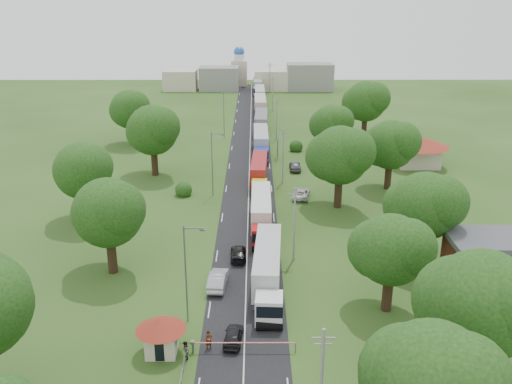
{
  "coord_description": "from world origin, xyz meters",
  "views": [
    {
      "loc": [
        0.93,
        -67.29,
        30.32
      ],
      "look_at": [
        1.12,
        8.19,
        3.0
      ],
      "focal_mm": 40.0,
      "sensor_mm": 36.0,
      "label": 1
    }
  ],
  "objects_px": {
    "car_lane_front": "(233,336)",
    "pedestrian_near": "(209,340)",
    "info_sign": "(278,143)",
    "guard_booth": "(161,331)",
    "car_lane_mid": "(218,280)",
    "boom_barrier": "(229,344)",
    "truck_0": "(268,269)"
  },
  "relations": [
    {
      "from": "guard_booth",
      "to": "car_lane_mid",
      "type": "bearing_deg",
      "value": 70.24
    },
    {
      "from": "car_lane_front",
      "to": "pedestrian_near",
      "type": "bearing_deg",
      "value": 30.9
    },
    {
      "from": "car_lane_mid",
      "to": "pedestrian_near",
      "type": "height_order",
      "value": "pedestrian_near"
    },
    {
      "from": "guard_booth",
      "to": "pedestrian_near",
      "type": "relative_size",
      "value": 2.47
    },
    {
      "from": "boom_barrier",
      "to": "info_sign",
      "type": "height_order",
      "value": "info_sign"
    },
    {
      "from": "guard_booth",
      "to": "car_lane_mid",
      "type": "distance_m",
      "value": 12.49
    },
    {
      "from": "info_sign",
      "to": "car_lane_front",
      "type": "height_order",
      "value": "info_sign"
    },
    {
      "from": "guard_booth",
      "to": "pedestrian_near",
      "type": "distance_m",
      "value": 4.3
    },
    {
      "from": "car_lane_front",
      "to": "pedestrian_near",
      "type": "relative_size",
      "value": 2.22
    },
    {
      "from": "boom_barrier",
      "to": "pedestrian_near",
      "type": "height_order",
      "value": "pedestrian_near"
    },
    {
      "from": "boom_barrier",
      "to": "car_lane_mid",
      "type": "height_order",
      "value": "car_lane_mid"
    },
    {
      "from": "boom_barrier",
      "to": "guard_booth",
      "type": "xyz_separation_m",
      "value": [
        -5.84,
        -0.0,
        1.27
      ]
    },
    {
      "from": "guard_booth",
      "to": "truck_0",
      "type": "relative_size",
      "value": 0.28
    },
    {
      "from": "info_sign",
      "to": "car_lane_front",
      "type": "relative_size",
      "value": 1.04
    },
    {
      "from": "guard_booth",
      "to": "car_lane_front",
      "type": "xyz_separation_m",
      "value": [
        6.2,
        1.5,
        -1.49
      ]
    },
    {
      "from": "truck_0",
      "to": "car_lane_mid",
      "type": "xyz_separation_m",
      "value": [
        -5.29,
        0.48,
        -1.47
      ]
    },
    {
      "from": "boom_barrier",
      "to": "car_lane_mid",
      "type": "bearing_deg",
      "value": 98.0
    },
    {
      "from": "boom_barrier",
      "to": "car_lane_mid",
      "type": "relative_size",
      "value": 1.82
    },
    {
      "from": "boom_barrier",
      "to": "truck_0",
      "type": "relative_size",
      "value": 0.59
    },
    {
      "from": "boom_barrier",
      "to": "pedestrian_near",
      "type": "bearing_deg",
      "value": 164.2
    },
    {
      "from": "info_sign",
      "to": "truck_0",
      "type": "relative_size",
      "value": 0.26
    },
    {
      "from": "guard_booth",
      "to": "truck_0",
      "type": "xyz_separation_m",
      "value": [
        9.49,
        11.22,
        0.14
      ]
    },
    {
      "from": "boom_barrier",
      "to": "truck_0",
      "type": "xyz_separation_m",
      "value": [
        3.64,
        11.21,
        1.41
      ]
    },
    {
      "from": "boom_barrier",
      "to": "car_lane_front",
      "type": "relative_size",
      "value": 2.34
    },
    {
      "from": "guard_booth",
      "to": "car_lane_mid",
      "type": "xyz_separation_m",
      "value": [
        4.2,
        11.69,
        -1.33
      ]
    },
    {
      "from": "info_sign",
      "to": "car_lane_mid",
      "type": "height_order",
      "value": "info_sign"
    },
    {
      "from": "guard_booth",
      "to": "car_lane_front",
      "type": "relative_size",
      "value": 1.12
    },
    {
      "from": "boom_barrier",
      "to": "car_lane_mid",
      "type": "distance_m",
      "value": 11.81
    },
    {
      "from": "car_lane_mid",
      "to": "truck_0",
      "type": "bearing_deg",
      "value": 179.41
    },
    {
      "from": "truck_0",
      "to": "pedestrian_near",
      "type": "bearing_deg",
      "value": -116.8
    },
    {
      "from": "car_lane_front",
      "to": "pedestrian_near",
      "type": "xyz_separation_m",
      "value": [
        -2.12,
        -1.0,
        0.22
      ]
    },
    {
      "from": "info_sign",
      "to": "pedestrian_near",
      "type": "relative_size",
      "value": 2.3
    }
  ]
}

